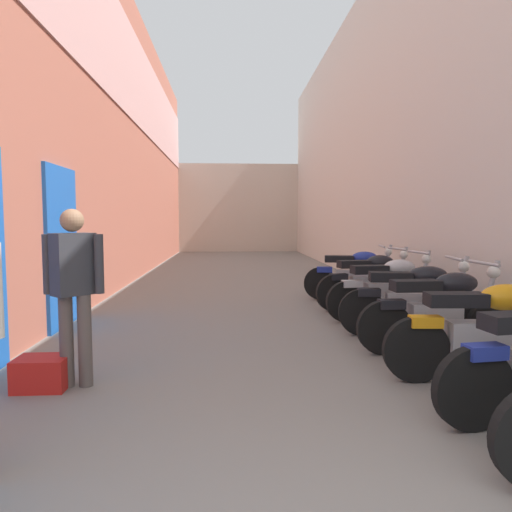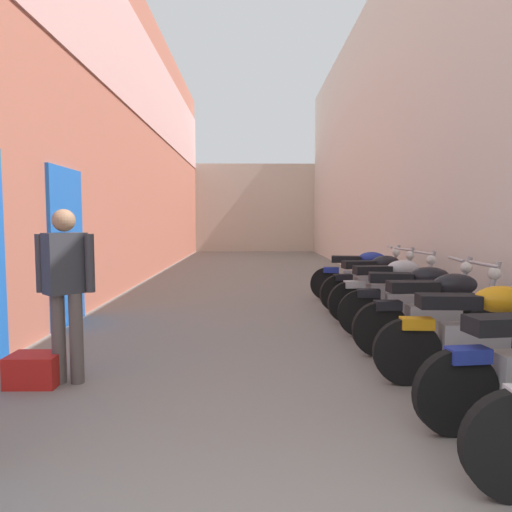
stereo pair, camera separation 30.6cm
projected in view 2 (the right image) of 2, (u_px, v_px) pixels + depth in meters
name	position (u px, v px, depth m)	size (l,w,h in m)	color
ground_plane	(260.00, 293.00, 9.22)	(36.66, 36.66, 0.00)	slate
building_left	(134.00, 136.00, 10.86)	(0.45, 20.66, 6.92)	#B76651
building_right	(382.00, 135.00, 10.97)	(0.45, 20.66, 7.06)	beige
building_far_end	(255.00, 208.00, 22.35)	(8.57, 2.00, 4.11)	beige
motorcycle_third	(481.00, 331.00, 4.02)	(1.85, 0.58, 1.04)	black
motorcycle_fourth	(438.00, 310.00, 4.92)	(1.85, 0.58, 1.04)	black
motorcycle_fifth	(414.00, 299.00, 5.64)	(1.84, 0.58, 1.04)	black
motorcycle_sixth	(391.00, 288.00, 6.57)	(1.85, 0.58, 1.04)	black
motorcycle_seventh	(376.00, 280.00, 7.40)	(1.84, 0.58, 1.04)	black
motorcycle_eighth	(362.00, 274.00, 8.31)	(1.84, 0.58, 1.04)	black
pedestrian_mid_alley	(66.00, 283.00, 4.07)	(0.52, 0.38, 1.57)	#564C47
plastic_crate	(35.00, 370.00, 4.07)	(0.44, 0.32, 0.28)	red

